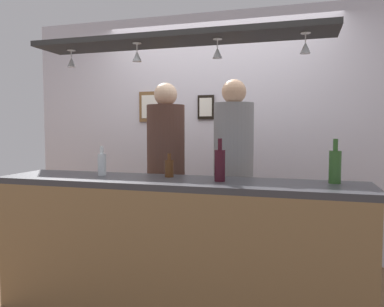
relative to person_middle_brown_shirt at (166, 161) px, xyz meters
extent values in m
plane|color=brown|center=(0.30, -0.28, -1.07)|extent=(8.00, 8.00, 0.00)
cube|color=silver|center=(0.30, 0.82, 0.23)|extent=(4.40, 0.06, 2.60)
cube|color=#38383D|center=(0.30, -0.63, -0.10)|extent=(2.70, 0.55, 0.04)
cube|color=olive|center=(0.30, -0.88, -0.60)|extent=(2.65, 0.04, 0.95)
cube|color=black|center=(0.30, -0.58, 0.93)|extent=(2.20, 0.36, 0.04)
cylinder|color=silver|center=(-0.59, -0.55, 0.91)|extent=(0.06, 0.06, 0.00)
cylinder|color=silver|center=(-0.59, -0.55, 0.88)|extent=(0.01, 0.01, 0.06)
cone|color=silver|center=(-0.59, -0.55, 0.82)|extent=(0.07, 0.07, 0.08)
cylinder|color=silver|center=(0.02, -0.63, 0.91)|extent=(0.06, 0.06, 0.00)
cylinder|color=silver|center=(0.02, -0.63, 0.88)|extent=(0.01, 0.01, 0.06)
cone|color=silver|center=(0.02, -0.63, 0.82)|extent=(0.07, 0.07, 0.08)
cylinder|color=silver|center=(0.60, -0.60, 0.91)|extent=(0.06, 0.06, 0.00)
cylinder|color=silver|center=(0.60, -0.60, 0.88)|extent=(0.01, 0.01, 0.06)
cone|color=silver|center=(0.60, -0.60, 0.82)|extent=(0.07, 0.07, 0.08)
cylinder|color=silver|center=(1.19, -0.60, 0.91)|extent=(0.06, 0.06, 0.00)
cylinder|color=silver|center=(1.19, -0.60, 0.88)|extent=(0.01, 0.01, 0.06)
cone|color=silver|center=(1.19, -0.60, 0.82)|extent=(0.07, 0.07, 0.08)
cube|color=#2D334C|center=(0.00, 0.00, -0.65)|extent=(0.17, 0.18, 0.84)
cylinder|color=brown|center=(0.00, 0.00, 0.13)|extent=(0.34, 0.34, 0.73)
sphere|color=beige|center=(0.00, 0.00, 0.59)|extent=(0.21, 0.21, 0.21)
cube|color=#2D334C|center=(0.62, 0.00, -0.65)|extent=(0.17, 0.18, 0.84)
cylinder|color=gray|center=(0.62, 0.00, 0.14)|extent=(0.34, 0.34, 0.73)
sphere|color=tan|center=(0.62, 0.00, 0.60)|extent=(0.21, 0.21, 0.21)
cylinder|color=#512D14|center=(0.21, -0.51, -0.01)|extent=(0.07, 0.07, 0.13)
cylinder|color=#512D14|center=(0.21, -0.51, 0.08)|extent=(0.03, 0.03, 0.05)
cylinder|color=#380F19|center=(0.63, -0.62, 0.03)|extent=(0.08, 0.08, 0.22)
cylinder|color=#380F19|center=(0.63, -0.62, 0.18)|extent=(0.03, 0.03, 0.08)
cylinder|color=#2D5623|center=(1.39, -0.50, 0.03)|extent=(0.08, 0.08, 0.22)
cylinder|color=#2D5623|center=(1.39, -0.50, 0.18)|extent=(0.03, 0.03, 0.08)
cylinder|color=silver|center=(-0.33, -0.56, 0.01)|extent=(0.06, 0.06, 0.17)
cylinder|color=silver|center=(-0.33, -0.56, 0.12)|extent=(0.03, 0.03, 0.06)
cube|color=brown|center=(-0.48, 0.78, 0.53)|extent=(0.26, 0.02, 0.34)
cube|color=white|center=(-0.48, 0.77, 0.53)|extent=(0.20, 0.01, 0.26)
cube|color=black|center=(0.17, 0.78, 0.52)|extent=(0.18, 0.02, 0.26)
cube|color=white|center=(0.17, 0.77, 0.52)|extent=(0.14, 0.01, 0.20)
camera|label=1|loc=(1.17, -3.16, 0.30)|focal=34.96mm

